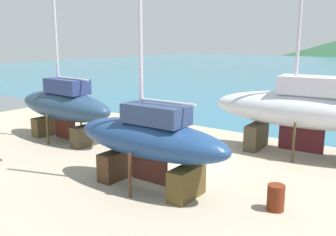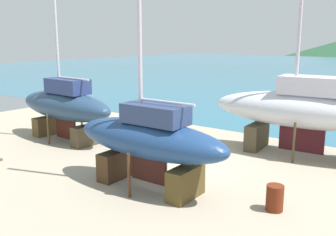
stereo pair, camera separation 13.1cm
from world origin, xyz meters
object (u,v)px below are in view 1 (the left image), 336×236
Objects in this scene: sailboat_large_starboard at (304,109)px; barrel_tipped_right at (276,198)px; barrel_tar_black at (50,114)px; sailboat_small_center at (150,140)px; sailboat_mid_port at (64,105)px.

barrel_tipped_right is (1.29, -7.10, -1.97)m from sailboat_large_starboard.
barrel_tipped_right is (19.27, -4.87, 0.01)m from barrel_tar_black.
sailboat_large_starboard is 18.23m from barrel_tar_black.
sailboat_small_center is 12.36× the size of barrel_tipped_right.
sailboat_small_center is at bearing -168.38° from barrel_tipped_right.
barrel_tipped_right reaches higher than barrel_tar_black.
sailboat_mid_port is at bearing 19.90° from sailboat_large_starboard.
sailboat_small_center is at bearing 165.03° from sailboat_mid_port.
sailboat_small_center is (8.73, -2.77, -0.09)m from sailboat_mid_port.
sailboat_mid_port is at bearing -18.32° from sailboat_small_center.
barrel_tar_black is 19.88m from barrel_tipped_right.
sailboat_mid_port is 14.46× the size of barrel_tipped_right.
sailboat_mid_port is 9.16m from sailboat_small_center.
sailboat_mid_port is 6.65m from barrel_tar_black.
barrel_tipped_right is at bearing 175.27° from sailboat_mid_port.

